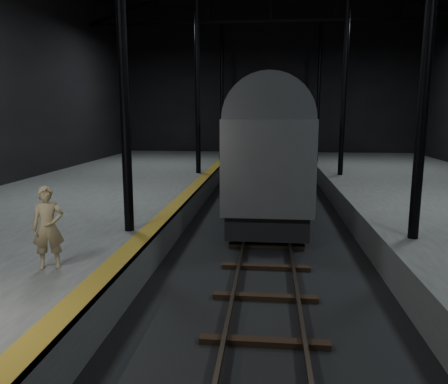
# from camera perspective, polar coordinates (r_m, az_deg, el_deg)

# --- Properties ---
(ground) EXTENTS (44.00, 44.00, 0.00)m
(ground) POSITION_cam_1_polar(r_m,az_deg,el_deg) (15.99, 5.61, -5.07)
(ground) COLOR black
(ground) RESTS_ON ground
(platform_left) EXTENTS (9.00, 43.80, 1.00)m
(platform_left) POSITION_cam_1_polar(r_m,az_deg,el_deg) (17.56, -19.65, -2.56)
(platform_left) COLOR #4B4B49
(platform_left) RESTS_ON ground
(tactile_strip) EXTENTS (0.50, 43.80, 0.01)m
(tactile_strip) POSITION_cam_1_polar(r_m,az_deg,el_deg) (16.10, -5.97, -1.30)
(tactile_strip) COLOR olive
(tactile_strip) RESTS_ON platform_left
(track) EXTENTS (2.40, 43.00, 0.24)m
(track) POSITION_cam_1_polar(r_m,az_deg,el_deg) (15.98, 5.62, -4.83)
(track) COLOR #3F3328
(track) RESTS_ON ground
(train) EXTENTS (2.98, 19.93, 5.33)m
(train) POSITION_cam_1_polar(r_m,az_deg,el_deg) (22.96, 5.86, 7.08)
(train) COLOR #999AA0
(train) RESTS_ON ground
(woman) EXTENTS (0.74, 0.62, 1.74)m
(woman) POSITION_cam_1_polar(r_m,az_deg,el_deg) (9.79, -21.98, -4.33)
(woman) COLOR #99865D
(woman) RESTS_ON platform_left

